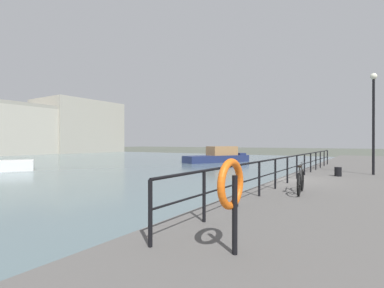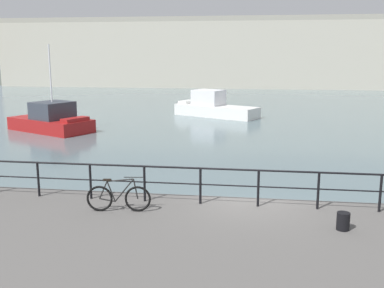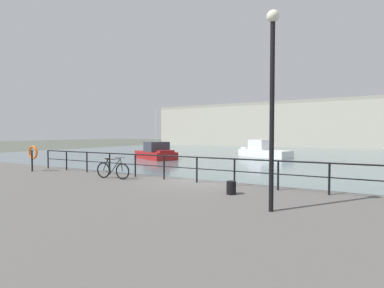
% 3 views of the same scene
% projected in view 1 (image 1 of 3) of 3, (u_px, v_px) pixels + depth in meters
% --- Properties ---
extents(ground_plane, '(240.00, 240.00, 0.00)m').
position_uv_depth(ground_plane, '(279.00, 195.00, 12.80)').
color(ground_plane, '#4C5147').
extents(moored_harbor_tender, '(8.74, 5.84, 1.95)m').
position_uv_depth(moored_harbor_tender, '(219.00, 156.00, 34.62)').
color(moored_harbor_tender, navy).
rests_on(moored_harbor_tender, water_basin).
extents(quay_railing, '(19.78, 0.07, 1.08)m').
position_uv_depth(quay_railing, '(297.00, 162.00, 12.59)').
color(quay_railing, black).
rests_on(quay_railing, quay_promenade).
extents(parked_bicycle, '(1.77, 0.26, 0.98)m').
position_uv_depth(parked_bicycle, '(301.00, 181.00, 8.91)').
color(parked_bicycle, black).
rests_on(parked_bicycle, quay_promenade).
extents(mooring_bollard, '(0.32, 0.32, 0.44)m').
position_uv_depth(mooring_bollard, '(338.00, 172.00, 13.52)').
color(mooring_bollard, black).
rests_on(mooring_bollard, quay_promenade).
extents(life_ring_stand, '(0.75, 0.16, 1.40)m').
position_uv_depth(life_ring_stand, '(231.00, 187.00, 4.08)').
color(life_ring_stand, black).
rests_on(life_ring_stand, quay_promenade).
extents(quay_lamp_post, '(0.32, 0.32, 5.15)m').
position_uv_depth(quay_lamp_post, '(374.00, 111.00, 14.09)').
color(quay_lamp_post, black).
rests_on(quay_lamp_post, quay_promenade).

